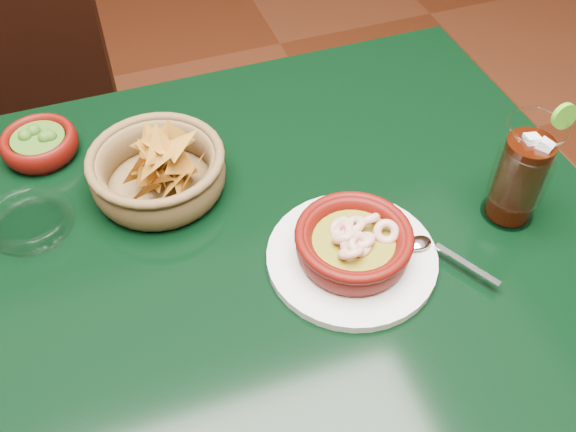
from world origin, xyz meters
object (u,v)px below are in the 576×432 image
object	(u,v)px
dining_table	(191,305)
dining_chair	(30,138)
shrimp_plate	(353,246)
chip_basket	(158,170)
cola_drink	(521,173)

from	to	relation	value
dining_table	dining_chair	xyz separation A→B (m)	(-0.22, 0.70, -0.19)
dining_table	shrimp_plate	size ratio (longest dim) A/B	4.46
dining_table	shrimp_plate	bearing A→B (deg)	-18.69
chip_basket	cola_drink	xyz separation A→B (m)	(0.45, -0.21, 0.04)
cola_drink	dining_table	bearing A→B (deg)	171.65
dining_chair	cola_drink	distance (m)	1.08
dining_table	dining_chair	distance (m)	0.76
shrimp_plate	cola_drink	bearing A→B (deg)	1.25
dining_table	dining_chair	size ratio (longest dim) A/B	1.43
shrimp_plate	cola_drink	world-z (taller)	cola_drink
shrimp_plate	cola_drink	distance (m)	0.24
dining_table	cola_drink	size ratio (longest dim) A/B	6.63
dining_table	chip_basket	size ratio (longest dim) A/B	5.29
cola_drink	dining_chair	bearing A→B (deg)	131.36
dining_table	chip_basket	world-z (taller)	chip_basket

